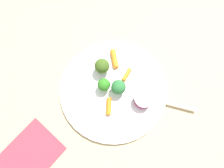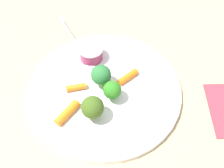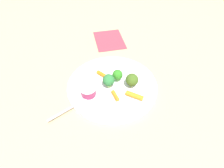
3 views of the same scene
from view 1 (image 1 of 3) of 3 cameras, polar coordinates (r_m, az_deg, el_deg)
The scene contains 11 objects.
ground_plane at distance 0.61m, azimuth 0.33°, elevation -1.66°, with size 2.40×2.40×0.00m, color tan.
plate at distance 0.60m, azimuth 0.33°, elevation -1.49°, with size 0.31×0.31×0.01m, color white.
sauce_cup at distance 0.58m, azimuth 8.58°, elevation -4.24°, with size 0.05×0.05×0.03m.
broccoli_floret_0 at distance 0.57m, azimuth 1.82°, elevation -0.88°, with size 0.04×0.04×0.05m.
broccoli_floret_1 at distance 0.59m, azimuth -2.78°, elevation 4.97°, with size 0.04×0.04×0.05m.
broccoli_floret_2 at distance 0.57m, azimuth -2.26°, elevation -0.20°, with size 0.04×0.04×0.05m.
carrot_stick_0 at distance 0.62m, azimuth 0.66°, elevation 7.02°, with size 0.02×0.02×0.06m, color orange.
carrot_stick_1 at distance 0.58m, azimuth -0.91°, elevation -6.19°, with size 0.01×0.01×0.05m, color orange.
carrot_stick_2 at distance 0.61m, azimuth 4.08°, elevation 2.60°, with size 0.01×0.01×0.04m, color orange.
fork at distance 0.60m, azimuth 14.02°, elevation -4.73°, with size 0.12×0.15×0.00m.
napkin at distance 0.62m, azimuth -22.11°, elevation -18.04°, with size 0.16×0.13×0.00m, color #B73442.
Camera 1 is at (0.11, 0.14, 0.58)m, focal length 33.05 mm.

